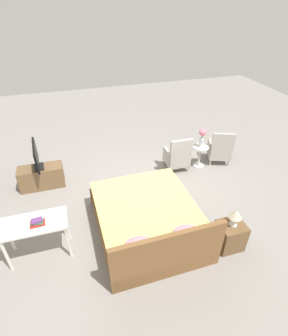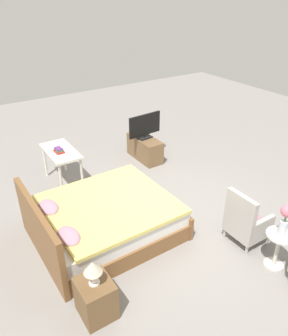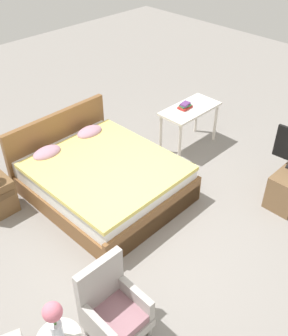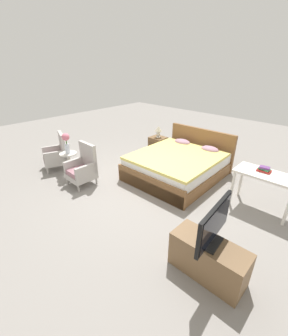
{
  "view_description": "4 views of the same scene",
  "coord_description": "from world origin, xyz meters",
  "views": [
    {
      "loc": [
        1.19,
        4.36,
        3.78
      ],
      "look_at": [
        -0.08,
        0.13,
        0.78
      ],
      "focal_mm": 28.0,
      "sensor_mm": 36.0,
      "label": 1
    },
    {
      "loc": [
        -3.67,
        2.78,
        3.53
      ],
      "look_at": [
        0.39,
        0.16,
        0.84
      ],
      "focal_mm": 35.0,
      "sensor_mm": 36.0,
      "label": 2
    },
    {
      "loc": [
        -2.56,
        -2.5,
        3.8
      ],
      "look_at": [
        0.22,
        0.3,
        0.85
      ],
      "focal_mm": 42.0,
      "sensor_mm": 36.0,
      "label": 3
    },
    {
      "loc": [
        2.87,
        -2.99,
        2.53
      ],
      "look_at": [
        0.17,
        -0.14,
        0.65
      ],
      "focal_mm": 24.0,
      "sensor_mm": 36.0,
      "label": 4
    }
  ],
  "objects": [
    {
      "name": "book_stack",
      "position": [
        1.96,
        1.09,
        0.78
      ],
      "size": [
        0.23,
        0.16,
        0.09
      ],
      "color": "#AD2823",
      "rests_on": "vanity_desk"
    },
    {
      "name": "ground_plane",
      "position": [
        0.0,
        0.0,
        0.0
      ],
      "size": [
        16.0,
        16.0,
        0.0
      ],
      "primitive_type": "plane",
      "color": "gray"
    },
    {
      "name": "side_table",
      "position": [
        -1.79,
        -0.66,
        0.36
      ],
      "size": [
        0.4,
        0.4,
        0.57
      ],
      "color": "beige",
      "rests_on": "ground_plane"
    },
    {
      "name": "flower_vase",
      "position": [
        -1.79,
        -0.66,
        0.86
      ],
      "size": [
        0.17,
        0.17,
        0.48
      ],
      "color": "silver",
      "rests_on": "side_table"
    },
    {
      "name": "bed",
      "position": [
        0.14,
        1.1,
        0.3
      ],
      "size": [
        1.84,
        2.17,
        0.96
      ],
      "color": "brown",
      "rests_on": "ground_plane"
    },
    {
      "name": "armchair_by_window_left",
      "position": [
        -2.37,
        -0.68,
        0.37
      ],
      "size": [
        0.69,
        0.69,
        0.92
      ],
      "color": "#ADA8A3",
      "rests_on": "ground_plane"
    },
    {
      "name": "table_lamp",
      "position": [
        -1.13,
        1.82,
        0.74
      ],
      "size": [
        0.22,
        0.22,
        0.33
      ],
      "color": "silver",
      "rests_on": "nightstand"
    },
    {
      "name": "armchair_by_window_right",
      "position": [
        -1.19,
        -0.68,
        0.37
      ],
      "size": [
        0.54,
        0.54,
        0.92
      ],
      "color": "#ADA8A3",
      "rests_on": "ground_plane"
    },
    {
      "name": "nightstand",
      "position": [
        -1.13,
        1.82,
        0.26
      ],
      "size": [
        0.44,
        0.41,
        0.52
      ],
      "color": "brown",
      "rests_on": "ground_plane"
    },
    {
      "name": "tv_flatscreen",
      "position": [
        2.04,
        -0.93,
        0.81
      ],
      "size": [
        0.23,
        0.83,
        0.56
      ],
      "color": "black",
      "rests_on": "tv_stand"
    },
    {
      "name": "vanity_desk",
      "position": [
        2.03,
        1.04,
        0.63
      ],
      "size": [
        1.04,
        0.52,
        0.74
      ],
      "color": "silver",
      "rests_on": "ground_plane"
    },
    {
      "name": "tv_stand",
      "position": [
        2.04,
        -0.93,
        0.26
      ],
      "size": [
        0.96,
        0.4,
        0.52
      ],
      "color": "brown",
      "rests_on": "ground_plane"
    }
  ]
}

